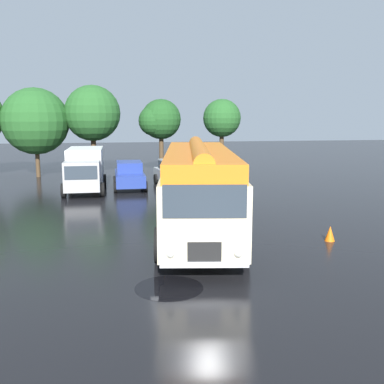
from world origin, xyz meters
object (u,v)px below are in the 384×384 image
vintage_bus (199,186)px  car_mid_left (174,173)px  car_mid_right (218,172)px  car_near_left (130,175)px  traffic_cone (330,233)px  box_van (85,168)px

vintage_bus → car_mid_left: (0.58, 11.99, -1.05)m
vintage_bus → car_mid_right: 12.20m
car_mid_left → car_mid_right: (2.78, -0.30, 0.00)m
car_near_left → vintage_bus: bearing=-78.9°
car_mid_left → traffic_cone: (3.95, -13.52, -0.57)m
vintage_bus → car_mid_left: vintage_bus is taller
vintage_bus → traffic_cone: 5.05m
car_mid_left → box_van: (-5.43, -1.04, 0.52)m
car_mid_right → car_near_left: bearing=-177.0°
car_mid_right → traffic_cone: car_mid_right is taller
box_van → car_mid_left: bearing=10.8°
traffic_cone → car_mid_left: bearing=106.3°
vintage_bus → box_van: 11.99m
car_mid_left → car_near_left: bearing=-168.0°
box_van → traffic_cone: size_ratio=10.50×
vintage_bus → car_mid_left: size_ratio=2.35×
vintage_bus → car_mid_left: bearing=87.2°
car_near_left → car_mid_left: (2.82, 0.60, 0.00)m
vintage_bus → traffic_cone: bearing=-18.6°
vintage_bus → car_near_left: vintage_bus is taller
car_mid_left → box_van: box_van is taller
car_near_left → car_mid_right: same height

